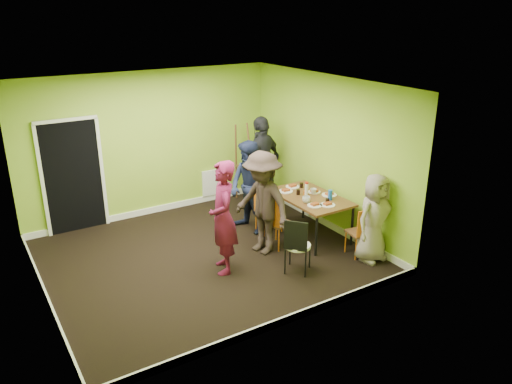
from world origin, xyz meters
TOP-DOWN VIEW (x-y plane):
  - ground at (0.00, 0.00)m, footprint 5.00×5.00m
  - room_walls at (-0.02, 0.04)m, footprint 5.04×4.54m
  - dining_table at (1.96, -0.25)m, footprint 0.90×1.50m
  - chair_left_far at (1.34, 0.22)m, footprint 0.49×0.49m
  - chair_left_near at (1.16, -0.32)m, footprint 0.48×0.48m
  - chair_back_end at (1.93, 1.16)m, footprint 0.44×0.50m
  - chair_front_end at (2.19, -1.34)m, footprint 0.40×0.40m
  - chair_bentwood at (0.96, -1.23)m, footprint 0.50×0.50m
  - easel at (1.90, 1.81)m, footprint 0.69×0.64m
  - plate_near_left at (1.73, 0.18)m, footprint 0.26×0.26m
  - plate_near_right at (1.76, -0.63)m, footprint 0.25×0.25m
  - plate_far_back at (1.98, 0.31)m, footprint 0.25×0.25m
  - plate_far_front at (1.95, -0.73)m, footprint 0.26×0.26m
  - plate_wall_back at (2.15, -0.12)m, footprint 0.23×0.23m
  - plate_wall_front at (2.28, -0.38)m, footprint 0.27×0.27m
  - thermos at (1.95, -0.15)m, footprint 0.06×0.06m
  - blue_bottle at (2.15, -0.56)m, footprint 0.08×0.08m
  - orange_bottle at (1.93, -0.12)m, footprint 0.04×0.04m
  - glass_mid at (1.83, -0.06)m, footprint 0.06×0.06m
  - glass_back at (2.10, 0.21)m, footprint 0.07×0.07m
  - glass_front at (2.01, -0.66)m, footprint 0.07×0.07m
  - cup_a at (1.72, -0.45)m, footprint 0.14×0.14m
  - cup_b at (2.08, -0.18)m, footprint 0.11×0.11m
  - person_standing at (0.06, -0.55)m, footprint 0.61×0.75m
  - person_left_far at (1.15, 0.48)m, footprint 0.78×0.92m
  - person_left_near at (0.91, -0.33)m, footprint 0.88×1.24m
  - person_back_end at (1.94, 1.29)m, footprint 1.21×0.88m
  - person_front_end at (2.26, -1.51)m, footprint 0.76×0.54m

SIDE VIEW (x-z plane):
  - ground at x=0.00m, z-range 0.00..0.00m
  - chair_front_end at x=2.19m, z-range 0.05..0.91m
  - chair_bentwood at x=0.96m, z-range 0.05..0.96m
  - chair_left_near at x=1.16m, z-range 0.06..0.99m
  - chair_left_far at x=1.34m, z-range 0.06..1.01m
  - chair_back_end at x=1.93m, z-range 0.19..1.11m
  - dining_table at x=1.96m, z-range 0.32..1.07m
  - person_front_end at x=2.26m, z-range 0.00..1.47m
  - plate_near_left at x=1.73m, z-range 0.75..0.76m
  - plate_near_right at x=1.76m, z-range 0.75..0.76m
  - plate_far_back at x=1.98m, z-range 0.75..0.76m
  - plate_far_front at x=1.95m, z-range 0.75..0.76m
  - plate_wall_back at x=2.15m, z-range 0.75..0.76m
  - plate_wall_front at x=2.28m, z-range 0.75..0.76m
  - orange_bottle at x=1.93m, z-range 0.75..0.83m
  - glass_front at x=2.01m, z-range 0.75..0.84m
  - glass_back at x=2.10m, z-range 0.75..0.84m
  - glass_mid at x=1.83m, z-range 0.75..0.84m
  - cup_b at x=2.08m, z-range 0.75..0.85m
  - cup_a at x=1.72m, z-range 0.75..0.86m
  - blue_bottle at x=2.15m, z-range 0.75..0.93m
  - person_left_far at x=1.15m, z-range 0.00..1.69m
  - easel at x=1.90m, z-range -0.01..1.70m
  - thermos at x=1.95m, z-range 0.75..0.96m
  - person_left_near at x=0.91m, z-range 0.00..1.75m
  - person_standing at x=0.06m, z-range 0.00..1.78m
  - person_back_end at x=1.94m, z-range 0.00..1.91m
  - room_walls at x=-0.02m, z-range -0.42..2.40m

